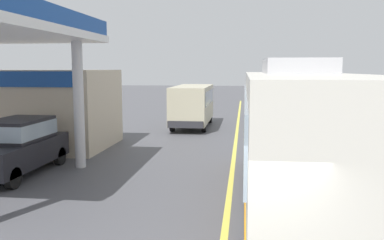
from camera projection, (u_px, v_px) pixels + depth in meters
The scene contains 6 objects.
ground at pixel (238, 126), 24.60m from camera, with size 120.00×120.00×0.00m, color #4C4C51.
lane_divider_stripe at pixel (236, 140), 19.67m from camera, with size 0.16×50.00×0.01m, color #D8CC4C.
coach_bus_main at pixel (300, 143), 9.52m from camera, with size 2.60×11.04×3.69m.
gas_station_roadside at pixel (3, 90), 15.96m from camera, with size 9.10×11.95×5.10m.
car_at_pump at pixel (17, 144), 13.26m from camera, with size 1.70×4.20×1.82m.
minibus_opposing_lane at pixel (193, 102), 24.22m from camera, with size 2.04×6.13×2.44m.
Camera 1 is at (0.36, -4.51, 3.43)m, focal length 38.10 mm.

